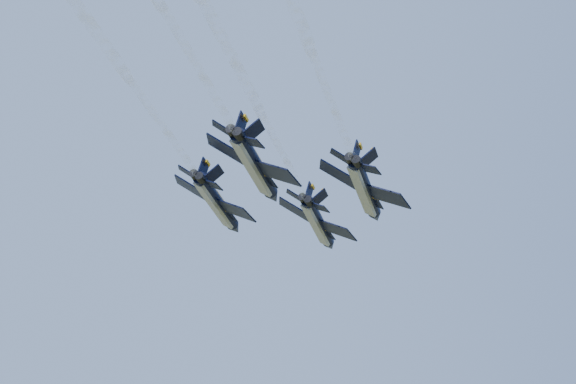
{
  "coord_description": "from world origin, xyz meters",
  "views": [
    {
      "loc": [
        -4.31,
        -102.79,
        62.68
      ],
      "look_at": [
        2.8,
        -0.18,
        93.84
      ],
      "focal_mm": 55.0,
      "sensor_mm": 36.0,
      "label": 1
    }
  ],
  "objects": [
    {
      "name": "jet_slot",
      "position": [
        -1.58,
        -13.06,
        92.81
      ],
      "size": [
        10.28,
        15.95,
        6.55
      ],
      "rotation": [
        0.0,
        0.56,
        -0.39
      ],
      "color": "black"
    },
    {
      "name": "jet_right",
      "position": [
        11.49,
        -5.4,
        92.81
      ],
      "size": [
        10.28,
        15.95,
        6.55
      ],
      "rotation": [
        0.0,
        0.56,
        -0.39
      ],
      "color": "black"
    },
    {
      "name": "jet_left",
      "position": [
        -5.77,
        1.67,
        92.81
      ],
      "size": [
        10.28,
        15.95,
        6.55
      ],
      "rotation": [
        0.0,
        0.56,
        -0.39
      ],
      "color": "black"
    },
    {
      "name": "jet_lead",
      "position": [
        7.63,
        10.35,
        92.81
      ],
      "size": [
        10.28,
        15.95,
        6.55
      ],
      "rotation": [
        0.0,
        0.56,
        -0.39
      ],
      "color": "black"
    }
  ]
}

